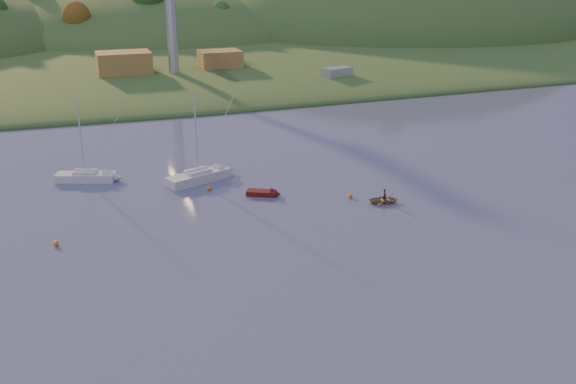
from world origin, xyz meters
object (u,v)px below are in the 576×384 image
object	(u,v)px
sailboat_near	(198,176)
red_tender	(268,193)
canoe	(384,200)
sailboat_far	(85,176)

from	to	relation	value
sailboat_near	red_tender	world-z (taller)	sailboat_near
red_tender	sailboat_near	bearing A→B (deg)	159.23
canoe	sailboat_far	bearing A→B (deg)	68.63
sailboat_far	canoe	xyz separation A→B (m)	(31.03, -19.04, -0.33)
canoe	red_tender	xyz separation A→B (m)	(-11.52, 6.57, -0.05)
canoe	red_tender	bearing A→B (deg)	70.45
sailboat_near	canoe	bearing A→B (deg)	-59.43
sailboat_far	canoe	world-z (taller)	sailboat_far
sailboat_near	red_tender	xyz separation A→B (m)	(6.53, -7.58, -0.45)
sailboat_near	red_tender	distance (m)	10.01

